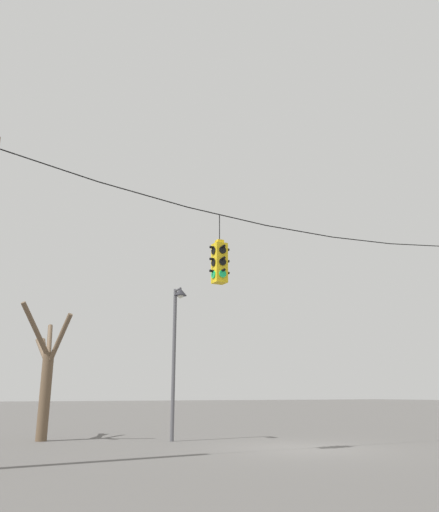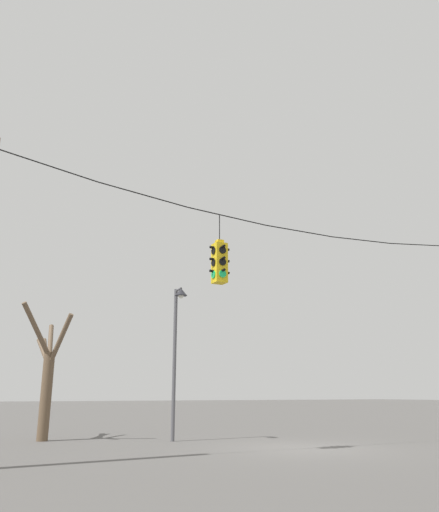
# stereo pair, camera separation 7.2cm
# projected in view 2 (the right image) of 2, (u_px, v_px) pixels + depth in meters

# --- Properties ---
(ground_plane) EXTENTS (200.00, 200.00, 0.00)m
(ground_plane) POSITION_uv_depth(u_px,v_px,m) (302.00, 449.00, 13.59)
(ground_plane) COLOR #565451
(span_wire) EXTENTS (17.12, 0.03, 0.77)m
(span_wire) POSITION_uv_depth(u_px,v_px,m) (300.00, 223.00, 15.00)
(span_wire) COLOR black
(traffic_light_over_intersection) EXTENTS (0.58, 0.58, 1.92)m
(traffic_light_over_intersection) POSITION_uv_depth(u_px,v_px,m) (220.00, 263.00, 13.40)
(traffic_light_over_intersection) COLOR yellow
(street_lamp) EXTENTS (0.41, 0.72, 4.88)m
(street_lamp) POSITION_uv_depth(u_px,v_px,m) (177.00, 333.00, 16.42)
(street_lamp) COLOR #515156
(street_lamp) RESTS_ON ground_plane
(bare_tree) EXTENTS (1.65, 3.19, 4.29)m
(bare_tree) POSITION_uv_depth(u_px,v_px,m) (46.00, 374.00, 16.44)
(bare_tree) COLOR brown
(bare_tree) RESTS_ON ground_plane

